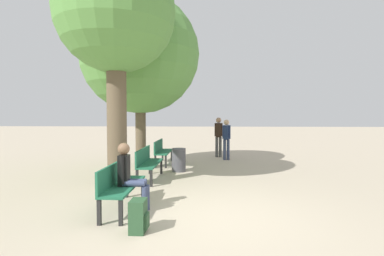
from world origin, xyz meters
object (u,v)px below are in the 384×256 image
at_px(tree_row_1, 140,55).
at_px(person_seated, 130,174).
at_px(bench_row_1, 147,161).
at_px(pedestrian_mid, 226,137).
at_px(backpack, 139,216).
at_px(tree_row_0, 116,16).
at_px(pedestrian_near, 219,134).
at_px(trash_bin, 179,160).
at_px(bench_row_0, 119,182).
at_px(bench_row_2, 162,150).

relative_size(tree_row_1, person_seated, 4.52).
height_order(bench_row_1, person_seated, person_seated).
relative_size(tree_row_1, pedestrian_mid, 3.57).
xyz_separation_m(tree_row_1, backpack, (1.14, -5.23, -3.42)).
distance_m(bench_row_1, pedestrian_mid, 4.37).
bearing_deg(bench_row_1, backpack, -80.60).
relative_size(tree_row_0, pedestrian_mid, 3.56).
distance_m(pedestrian_near, trash_bin, 3.56).
xyz_separation_m(tree_row_0, pedestrian_near, (2.62, 5.33, -3.12)).
xyz_separation_m(tree_row_0, tree_row_1, (0.00, 2.54, -0.40)).
distance_m(pedestrian_mid, trash_bin, 2.99).
xyz_separation_m(bench_row_1, pedestrian_near, (2.07, 4.45, 0.43)).
relative_size(bench_row_1, tree_row_0, 0.30).
distance_m(bench_row_0, pedestrian_mid, 6.65).
distance_m(bench_row_2, tree_row_0, 4.96).
relative_size(tree_row_0, trash_bin, 7.81).
relative_size(bench_row_2, tree_row_1, 0.30).
xyz_separation_m(bench_row_0, pedestrian_near, (2.07, 6.99, 0.43)).
xyz_separation_m(bench_row_2, person_seated, (0.22, -5.15, 0.16)).
distance_m(bench_row_1, pedestrian_near, 4.93).
bearing_deg(bench_row_0, bench_row_2, 90.00).
distance_m(tree_row_0, pedestrian_near, 6.71).
bearing_deg(tree_row_0, pedestrian_near, 63.85).
distance_m(tree_row_0, trash_bin, 4.44).
bearing_deg(pedestrian_near, pedestrian_mid, -70.87).
bearing_deg(tree_row_0, pedestrian_mid, 57.55).
relative_size(bench_row_0, pedestrian_mid, 1.08).
bearing_deg(backpack, bench_row_1, 99.40).
bearing_deg(backpack, pedestrian_mid, 76.39).
relative_size(pedestrian_near, trash_bin, 2.30).
bearing_deg(pedestrian_mid, bench_row_0, -110.70).
xyz_separation_m(bench_row_2, tree_row_0, (-0.54, -3.42, 3.55)).
xyz_separation_m(backpack, pedestrian_mid, (1.75, 7.24, 0.66)).
relative_size(pedestrian_mid, trash_bin, 2.20).
distance_m(backpack, pedestrian_mid, 7.48).
distance_m(tree_row_1, backpack, 6.36).
bearing_deg(trash_bin, bench_row_2, 118.64).
height_order(tree_row_0, trash_bin, tree_row_0).
bearing_deg(trash_bin, bench_row_1, -121.36).
relative_size(bench_row_0, trash_bin, 2.38).
relative_size(bench_row_2, tree_row_0, 0.30).
bearing_deg(tree_row_1, bench_row_2, 58.48).
xyz_separation_m(bench_row_1, bench_row_2, (0.00, 2.54, 0.00)).
height_order(bench_row_0, pedestrian_near, pedestrian_near).
bearing_deg(bench_row_0, bench_row_1, 90.00).
xyz_separation_m(backpack, trash_bin, (0.14, 4.78, 0.12)).
xyz_separation_m(tree_row_0, person_seated, (0.76, -1.73, -3.40)).
height_order(person_seated, trash_bin, person_seated).
height_order(bench_row_1, pedestrian_near, pedestrian_near).
bearing_deg(tree_row_1, pedestrian_near, 46.88).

